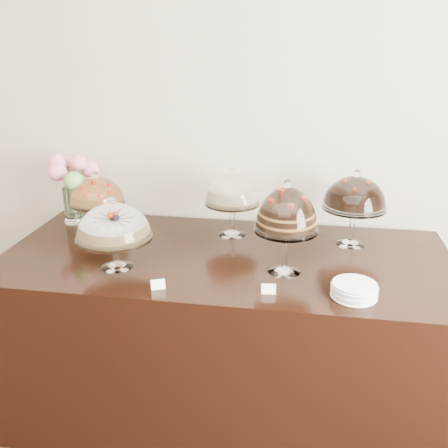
% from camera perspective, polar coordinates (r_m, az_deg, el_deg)
% --- Properties ---
extents(wall_back, '(5.00, 0.04, 3.00)m').
position_cam_1_polar(wall_back, '(2.85, -0.86, 12.37)').
color(wall_back, '#BEB299').
rests_on(wall_back, ground).
extents(display_counter, '(2.20, 1.00, 0.90)m').
position_cam_1_polar(display_counter, '(2.68, 0.18, -12.34)').
color(display_counter, black).
rests_on(display_counter, ground).
extents(cake_stand_sugar_sponge, '(0.35, 0.35, 0.34)m').
position_cam_1_polar(cake_stand_sugar_sponge, '(2.31, -12.52, -0.06)').
color(cake_stand_sugar_sponge, white).
rests_on(cake_stand_sugar_sponge, display_counter).
extents(cake_stand_choco_layer, '(0.28, 0.28, 0.44)m').
position_cam_1_polar(cake_stand_choco_layer, '(2.20, 7.18, 1.22)').
color(cake_stand_choco_layer, white).
rests_on(cake_stand_choco_layer, display_counter).
extents(cake_stand_cheesecake, '(0.29, 0.29, 0.38)m').
position_cam_1_polar(cake_stand_cheesecake, '(2.63, 0.96, 3.70)').
color(cake_stand_cheesecake, white).
rests_on(cake_stand_cheesecake, display_counter).
extents(cake_stand_dark_choco, '(0.32, 0.32, 0.40)m').
position_cam_1_polar(cake_stand_dark_choco, '(2.58, 14.74, 3.17)').
color(cake_stand_dark_choco, white).
rests_on(cake_stand_dark_choco, display_counter).
extents(cake_stand_fruit_tart, '(0.30, 0.30, 0.33)m').
position_cam_1_polar(cake_stand_fruit_tart, '(2.82, -14.36, 3.44)').
color(cake_stand_fruit_tart, white).
rests_on(cake_stand_fruit_tart, display_counter).
extents(flower_vase, '(0.24, 0.31, 0.40)m').
position_cam_1_polar(flower_vase, '(2.95, -17.01, 4.88)').
color(flower_vase, white).
rests_on(flower_vase, display_counter).
extents(plate_stack, '(0.19, 0.19, 0.06)m').
position_cam_1_polar(plate_stack, '(2.13, 14.66, -7.34)').
color(plate_stack, white).
rests_on(plate_stack, display_counter).
extents(price_card_left, '(0.06, 0.04, 0.04)m').
position_cam_1_polar(price_card_left, '(2.15, -7.55, -6.87)').
color(price_card_left, white).
rests_on(price_card_left, display_counter).
extents(price_card_right, '(0.06, 0.03, 0.04)m').
position_cam_1_polar(price_card_right, '(2.08, 13.69, -8.23)').
color(price_card_right, white).
rests_on(price_card_right, display_counter).
extents(price_card_extra, '(0.06, 0.02, 0.04)m').
position_cam_1_polar(price_card_extra, '(2.10, 5.12, -7.41)').
color(price_card_extra, white).
rests_on(price_card_extra, display_counter).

